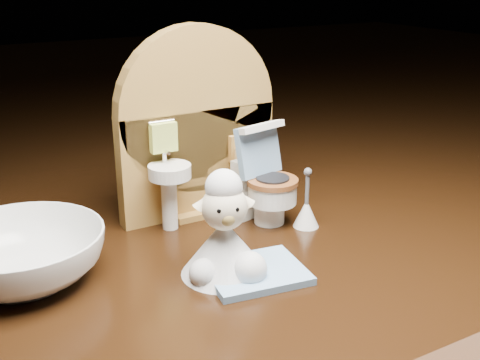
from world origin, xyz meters
name	(u,v)px	position (x,y,z in m)	size (l,w,h in m)	color
backdrop_panel	(196,134)	(0.00, 0.06, 0.07)	(0.13, 0.05, 0.15)	#A17534
toy_toilet	(263,186)	(0.04, 0.03, 0.03)	(0.04, 0.05, 0.08)	white
bath_mat	(255,272)	(-0.01, -0.05, 0.00)	(0.06, 0.05, 0.00)	#78A0C9
toilet_brush	(306,211)	(0.06, 0.00, 0.01)	(0.02, 0.02, 0.05)	white
plush_lamb	(225,239)	(-0.03, -0.04, 0.03)	(0.06, 0.06, 0.07)	silver
ceramic_bowl	(22,256)	(-0.15, 0.02, 0.02)	(0.11, 0.11, 0.03)	white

